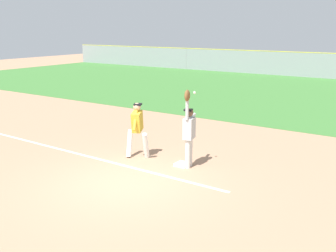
{
  "coord_description": "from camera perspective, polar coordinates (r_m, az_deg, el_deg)",
  "views": [
    {
      "loc": [
        6.39,
        -7.5,
        3.94
      ],
      "look_at": [
        -0.17,
        2.2,
        1.05
      ],
      "focal_mm": 43.1,
      "sensor_mm": 36.0,
      "label": 1
    }
  ],
  "objects": [
    {
      "name": "baseball",
      "position": [
        11.15,
        3.77,
        4.73
      ],
      "size": [
        0.07,
        0.07,
        0.07
      ],
      "primitive_type": "sphere",
      "color": "white"
    },
    {
      "name": "outfield_grass",
      "position": [
        25.23,
        19.02,
        4.14
      ],
      "size": [
        55.08,
        17.74,
        0.01
      ],
      "primitive_type": "cube",
      "color": "#3D7533",
      "rests_on": "ground_plane"
    },
    {
      "name": "parked_car_tan",
      "position": [
        39.79,
        11.1,
        8.91
      ],
      "size": [
        4.58,
        2.49,
        1.25
      ],
      "rotation": [
        0.0,
        0.0,
        0.11
      ],
      "color": "tan",
      "rests_on": "ground_plane"
    },
    {
      "name": "runner",
      "position": [
        12.28,
        -4.36,
        -0.04
      ],
      "size": [
        0.89,
        0.81,
        1.72
      ],
      "rotation": [
        0.0,
        0.0,
        0.41
      ],
      "color": "white",
      "rests_on": "ground_plane"
    },
    {
      "name": "ground_plane",
      "position": [
        10.61,
        -5.95,
        -8.01
      ],
      "size": [
        77.22,
        77.22,
        0.0
      ],
      "primitive_type": "plane",
      "color": "tan"
    },
    {
      "name": "first_base",
      "position": [
        11.8,
        2.04,
        -5.44
      ],
      "size": [
        0.38,
        0.38,
        0.08
      ],
      "primitive_type": "cube",
      "rotation": [
        0.0,
        0.0,
        -0.0
      ],
      "color": "white",
      "rests_on": "ground_plane"
    },
    {
      "name": "parked_car_black",
      "position": [
        37.54,
        18.5,
        8.17
      ],
      "size": [
        4.52,
        2.36,
        1.25
      ],
      "rotation": [
        0.0,
        0.0,
        -0.07
      ],
      "color": "black",
      "rests_on": "ground_plane"
    },
    {
      "name": "fielder",
      "position": [
        11.39,
        2.98,
        -0.49
      ],
      "size": [
        0.36,
        0.89,
        2.28
      ],
      "rotation": [
        0.0,
        0.0,
        3.39
      ],
      "color": "silver",
      "rests_on": "ground_plane"
    },
    {
      "name": "chalk_foul_line",
      "position": [
        13.66,
        -14.44,
        -3.34
      ],
      "size": [
        12.0,
        0.33,
        0.01
      ],
      "primitive_type": "cube",
      "rotation": [
        0.0,
        0.0,
        -0.02
      ],
      "color": "white",
      "rests_on": "ground_plane"
    }
  ]
}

